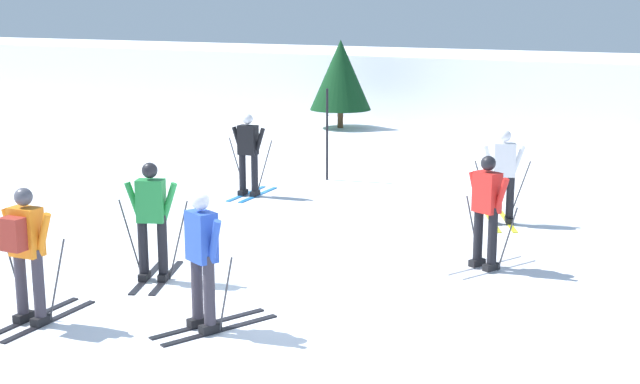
% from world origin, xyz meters
% --- Properties ---
extents(ground_plane, '(120.00, 120.00, 0.00)m').
position_xyz_m(ground_plane, '(0.00, 0.00, 0.00)').
color(ground_plane, white).
extents(far_snow_ridge, '(80.00, 6.68, 2.16)m').
position_xyz_m(far_snow_ridge, '(0.00, 21.20, 1.08)').
color(far_snow_ridge, white).
rests_on(far_snow_ridge, ground).
extents(skier_green, '(1.03, 1.60, 1.71)m').
position_xyz_m(skier_green, '(-2.05, 0.14, 0.92)').
color(skier_green, black).
rests_on(skier_green, ground).
extents(skier_white, '(1.09, 1.58, 1.71)m').
position_xyz_m(skier_white, '(1.09, 5.84, 0.92)').
color(skier_white, gold).
rests_on(skier_white, ground).
extents(skier_black, '(1.00, 1.63, 1.71)m').
position_xyz_m(skier_black, '(-4.15, 5.44, 0.92)').
color(skier_black, '#237AC6').
rests_on(skier_black, ground).
extents(skier_blue, '(0.95, 1.63, 1.71)m').
position_xyz_m(skier_blue, '(-0.23, -1.02, 0.92)').
color(skier_blue, black).
rests_on(skier_blue, ground).
extents(skier_orange, '(1.00, 1.63, 1.71)m').
position_xyz_m(skier_orange, '(-2.18, -1.95, 0.96)').
color(skier_orange, black).
rests_on(skier_orange, ground).
extents(skier_red, '(0.96, 1.62, 1.71)m').
position_xyz_m(skier_red, '(1.80, 3.07, 0.92)').
color(skier_red, silver).
rests_on(skier_red, ground).
extents(trail_marker_pole, '(0.05, 0.05, 2.06)m').
position_xyz_m(trail_marker_pole, '(-3.64, 7.75, 1.03)').
color(trail_marker_pole, black).
rests_on(trail_marker_pole, ground).
extents(conifer_far_left, '(1.97, 1.97, 2.81)m').
position_xyz_m(conifer_far_left, '(-7.60, 15.40, 1.70)').
color(conifer_far_left, '#513823').
rests_on(conifer_far_left, ground).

